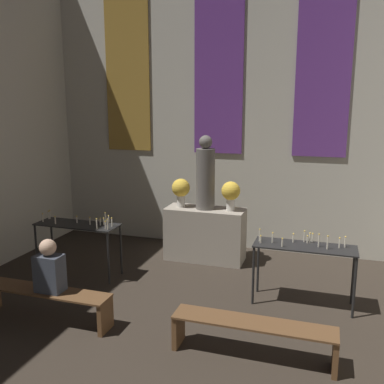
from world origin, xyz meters
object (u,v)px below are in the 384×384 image
pew_back_left (45,298)px  altar (205,234)px  person_seated (49,268)px  flower_vase_left (181,189)px  candle_rack_right (304,253)px  candle_rack_left (78,230)px  statue (205,176)px  flower_vase_right (231,192)px  pew_back_right (253,332)px

pew_back_left → altar: bearing=64.2°
pew_back_left → person_seated: size_ratio=2.61×
flower_vase_left → candle_rack_right: bearing=-29.7°
candle_rack_left → altar: bearing=35.8°
altar → statue: size_ratio=1.08×
flower_vase_left → flower_vase_right: bearing=0.0°
flower_vase_right → person_seated: size_ratio=0.75×
altar → statue: 1.11m
flower_vase_right → statue: bearing=180.0°
altar → flower_vase_left: flower_vase_left is taller
pew_back_right → candle_rack_left: bearing=154.4°
candle_rack_left → candle_rack_right: candle_rack_right is taller
candle_rack_right → flower_vase_left: bearing=150.3°
statue → candle_rack_right: bearing=-35.6°
statue → flower_vase_left: bearing=180.0°
statue → flower_vase_left: size_ratio=2.52×
statue → flower_vase_left: (-0.47, 0.00, -0.28)m
flower_vase_right → pew_back_left: flower_vase_right is taller
person_seated → candle_rack_right: bearing=26.3°
altar → flower_vase_left: size_ratio=2.73×
candle_rack_right → statue: bearing=144.4°
flower_vase_right → person_seated: 3.44m
flower_vase_left → pew_back_right: bearing=-57.1°
candle_rack_left → candle_rack_right: bearing=0.0°
flower_vase_left → person_seated: flower_vase_left is taller
pew_back_right → candle_rack_right: bearing=73.6°
flower_vase_left → pew_back_left: (-0.93, -2.89, -0.99)m
candle_rack_left → pew_back_right: size_ratio=0.77×
flower_vase_left → person_seated: (-0.82, -2.89, -0.55)m
flower_vase_right → pew_back_right: bearing=-72.2°
candle_rack_right → pew_back_left: (-3.26, -1.56, -0.46)m
flower_vase_left → candle_rack_left: flower_vase_left is taller
statue → person_seated: statue is taller
altar → pew_back_left: size_ratio=0.78×
candle_rack_left → flower_vase_right: bearing=29.8°
candle_rack_left → person_seated: (0.56, -1.56, -0.02)m
pew_back_left → person_seated: person_seated is taller
pew_back_left → pew_back_right: size_ratio=1.00×
altar → pew_back_left: (-1.40, -2.89, -0.17)m
statue → candle_rack_left: 2.42m
flower_vase_left → candle_rack_left: (-1.38, -1.33, -0.53)m
statue → flower_vase_right: bearing=0.0°
altar → pew_back_right: (1.40, -2.89, -0.17)m
statue → candle_rack_left: size_ratio=0.94×
candle_rack_left → pew_back_right: bearing=-25.6°
candle_rack_right → person_seated: 3.52m
candle_rack_right → person_seated: size_ratio=2.00×
flower_vase_right → person_seated: (-1.77, -2.89, -0.55)m
statue → pew_back_left: (-1.40, -2.89, -1.28)m
flower_vase_right → candle_rack_right: 1.99m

